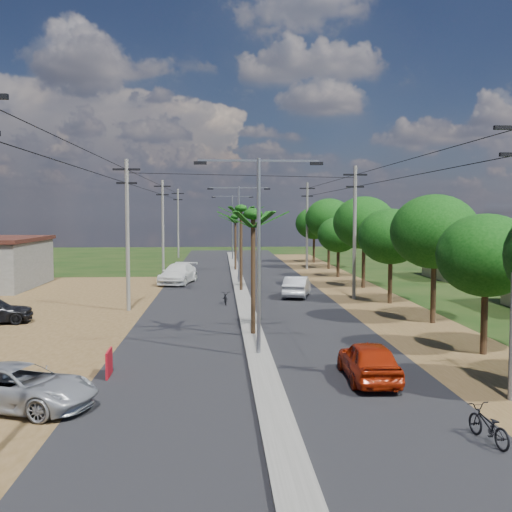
{
  "coord_description": "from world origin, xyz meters",
  "views": [
    {
      "loc": [
        -1.54,
        -23.72,
        5.83
      ],
      "look_at": [
        0.84,
        15.76,
        3.0
      ],
      "focal_mm": 42.0,
      "sensor_mm": 36.0,
      "label": 1
    }
  ],
  "objects": [
    {
      "name": "utility_pole_e_b",
      "position": [
        7.5,
        16.0,
        4.76
      ],
      "size": [
        1.6,
        0.24,
        9.0
      ],
      "color": "#605E56",
      "rests_on": "ground"
    },
    {
      "name": "car_white_far",
      "position": [
        -5.0,
        25.66,
        0.81
      ],
      "size": [
        3.38,
        5.96,
        1.63
      ],
      "primitive_type": "imported",
      "rotation": [
        0.0,
        0.0,
        -0.21
      ],
      "color": "silver",
      "rests_on": "ground"
    },
    {
      "name": "road",
      "position": [
        0.0,
        15.0,
        0.02
      ],
      "size": [
        12.0,
        110.0,
        0.04
      ],
      "primitive_type": "cube",
      "color": "black",
      "rests_on": "ground"
    },
    {
      "name": "median",
      "position": [
        0.0,
        18.0,
        0.09
      ],
      "size": [
        1.0,
        90.0,
        0.18
      ],
      "primitive_type": "cube",
      "color": "#605E56",
      "rests_on": "ground"
    },
    {
      "name": "tree_east_c",
      "position": [
        9.7,
        7.0,
        4.86
      ],
      "size": [
        4.6,
        4.6,
        6.83
      ],
      "color": "black",
      "rests_on": "ground"
    },
    {
      "name": "palm_median_near",
      "position": [
        0.0,
        4.0,
        5.54
      ],
      "size": [
        2.0,
        2.0,
        6.15
      ],
      "color": "black",
      "rests_on": "ground"
    },
    {
      "name": "house_east_far",
      "position": [
        21.0,
        28.0,
        2.39
      ],
      "size": [
        7.6,
        7.5,
        4.6
      ],
      "color": "gray",
      "rests_on": "ground"
    },
    {
      "name": "tree_east_h",
      "position": [
        9.5,
        46.0,
        4.64
      ],
      "size": [
        4.4,
        4.4,
        6.52
      ],
      "color": "black",
      "rests_on": "ground"
    },
    {
      "name": "roadside_sign",
      "position": [
        -5.5,
        -2.5,
        0.49
      ],
      "size": [
        0.11,
        1.18,
        0.98
      ],
      "rotation": [
        0.0,
        0.0,
        0.03
      ],
      "color": "maroon",
      "rests_on": "ground"
    },
    {
      "name": "tree_east_d",
      "position": [
        9.4,
        14.0,
        4.34
      ],
      "size": [
        4.2,
        4.2,
        6.13
      ],
      "color": "black",
      "rests_on": "ground"
    },
    {
      "name": "moto_rider_east",
      "position": [
        5.2,
        -9.36,
        0.45
      ],
      "size": [
        0.87,
        1.78,
        0.9
      ],
      "primitive_type": "imported",
      "rotation": [
        0.0,
        0.0,
        3.31
      ],
      "color": "black",
      "rests_on": "ground"
    },
    {
      "name": "dirt_shoulder_east",
      "position": [
        8.5,
        15.0,
        0.01
      ],
      "size": [
        5.0,
        90.0,
        0.03
      ],
      "primitive_type": "cube",
      "color": "#4E3B1B",
      "rests_on": "ground"
    },
    {
      "name": "tree_east_g",
      "position": [
        9.8,
        38.0,
        5.24
      ],
      "size": [
        5.0,
        5.0,
        7.38
      ],
      "color": "black",
      "rests_on": "ground"
    },
    {
      "name": "streetlight_far",
      "position": [
        0.0,
        50.0,
        4.79
      ],
      "size": [
        5.1,
        0.18,
        8.0
      ],
      "color": "gray",
      "rests_on": "ground"
    },
    {
      "name": "palm_median_far",
      "position": [
        0.0,
        36.0,
        5.26
      ],
      "size": [
        2.0,
        2.0,
        5.85
      ],
      "color": "black",
      "rests_on": "ground"
    },
    {
      "name": "palm_median_mid",
      "position": [
        0.0,
        20.0,
        5.9
      ],
      "size": [
        2.0,
        2.0,
        6.55
      ],
      "color": "black",
      "rests_on": "ground"
    },
    {
      "name": "tree_east_f",
      "position": [
        9.2,
        30.0,
        3.89
      ],
      "size": [
        3.8,
        3.8,
        5.52
      ],
      "color": "black",
      "rests_on": "ground"
    },
    {
      "name": "ground",
      "position": [
        0.0,
        0.0,
        0.0
      ],
      "size": [
        160.0,
        160.0,
        0.0
      ],
      "primitive_type": "plane",
      "color": "black",
      "rests_on": "ground"
    },
    {
      "name": "car_parked_silver",
      "position": [
        -7.5,
        -5.92,
        0.65
      ],
      "size": [
        5.14,
        3.56,
        1.3
      ],
      "primitive_type": "imported",
      "rotation": [
        0.0,
        0.0,
        1.24
      ],
      "color": "#989BA0",
      "rests_on": "ground"
    },
    {
      "name": "moto_rider_west_b",
      "position": [
        -4.52,
        28.96,
        0.5
      ],
      "size": [
        0.54,
        1.7,
        1.01
      ],
      "primitive_type": "imported",
      "rotation": [
        0.0,
        0.0,
        0.04
      ],
      "color": "black",
      "rests_on": "ground"
    },
    {
      "name": "moto_rider_west_a",
      "position": [
        -1.2,
        14.2,
        0.42
      ],
      "size": [
        0.63,
        1.62,
        0.84
      ],
      "primitive_type": "imported",
      "rotation": [
        0.0,
        0.0,
        0.04
      ],
      "color": "black",
      "rests_on": "ground"
    },
    {
      "name": "utility_pole_w_d",
      "position": [
        -7.0,
        55.0,
        4.76
      ],
      "size": [
        1.6,
        0.24,
        9.0
      ],
      "color": "#605E56",
      "rests_on": "ground"
    },
    {
      "name": "streetlight_mid",
      "position": [
        0.0,
        25.0,
        4.79
      ],
      "size": [
        5.1,
        0.18,
        8.0
      ],
      "color": "gray",
      "rests_on": "ground"
    },
    {
      "name": "utility_pole_w_c",
      "position": [
        -7.0,
        34.0,
        4.76
      ],
      "size": [
        1.6,
        0.24,
        9.0
      ],
      "color": "#605E56",
      "rests_on": "ground"
    },
    {
      "name": "utility_pole_w_b",
      "position": [
        -7.0,
        12.0,
        4.76
      ],
      "size": [
        1.6,
        0.24,
        9.0
      ],
      "color": "#605E56",
      "rests_on": "ground"
    },
    {
      "name": "car_silver_mid",
      "position": [
        3.78,
        17.3,
        0.72
      ],
      "size": [
        2.53,
        4.63,
        1.45
      ],
      "primitive_type": "imported",
      "rotation": [
        0.0,
        0.0,
        2.9
      ],
      "color": "#989BA0",
      "rests_on": "ground"
    },
    {
      "name": "car_red_near",
      "position": [
        3.59,
        -3.61,
        0.7
      ],
      "size": [
        1.75,
        4.16,
        1.4
      ],
      "primitive_type": "imported",
      "rotation": [
        0.0,
        0.0,
        3.12
      ],
      "color": "#921E07",
      "rests_on": "ground"
    },
    {
      "name": "utility_pole_e_c",
      "position": [
        7.5,
        38.0,
        4.76
      ],
      "size": [
        1.6,
        0.24,
        9.0
      ],
      "color": "#605E56",
      "rests_on": "ground"
    },
    {
      "name": "tree_east_b",
      "position": [
        9.3,
        0.0,
        4.11
      ],
      "size": [
        4.0,
        4.0,
        5.83
      ],
      "color": "black",
      "rests_on": "ground"
    },
    {
      "name": "tree_east_e",
      "position": [
        9.6,
        22.0,
        5.09
      ],
      "size": [
        4.8,
        4.8,
        7.14
      ],
      "color": "black",
      "rests_on": "ground"
    },
    {
      "name": "streetlight_near",
      "position": [
        0.0,
        0.0,
        4.79
      ],
      "size": [
        5.1,
        0.18,
        8.0
      ],
      "color": "gray",
      "rests_on": "ground"
    }
  ]
}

